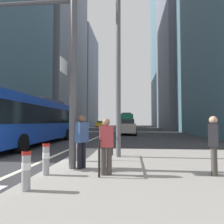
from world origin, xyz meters
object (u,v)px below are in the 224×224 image
(city_bus_red_receding, at_px, (127,121))
(car_receding_far, at_px, (128,127))
(traffic_signal_gantry, at_px, (18,47))
(pedestrian_waiting, at_px, (82,139))
(car_oncoming_mid, at_px, (100,124))
(bollard_left, at_px, (26,168))
(city_bus_red_distant, at_px, (129,121))
(car_oncoming_far, at_px, (73,125))
(bollard_back, at_px, (76,147))
(pedestrian_walking, at_px, (214,142))
(bollard_right, at_px, (46,157))
(car_receding_near, at_px, (127,126))
(city_bus_blue_oncoming, at_px, (35,119))
(street_lamp_post, at_px, (118,37))
(pedestrian_far, at_px, (106,144))

(city_bus_red_receding, relative_size, car_receding_far, 2.27)
(car_receding_far, bearing_deg, city_bus_red_receding, 91.85)
(traffic_signal_gantry, bearing_deg, pedestrian_waiting, 1.06)
(car_oncoming_mid, bearing_deg, bollard_left, -82.62)
(city_bus_red_distant, xyz_separation_m, traffic_signal_gantry, (-2.75, -53.56, 2.25))
(car_oncoming_far, bearing_deg, pedestrian_waiting, -73.36)
(bollard_back, xyz_separation_m, pedestrian_walking, (4.35, -1.66, 0.37))
(city_bus_red_receding, xyz_separation_m, bollard_back, (-1.05, -34.99, -1.17))
(car_oncoming_mid, distance_m, car_receding_far, 39.83)
(car_oncoming_far, bearing_deg, city_bus_red_receding, 32.82)
(city_bus_red_receding, distance_m, bollard_right, 37.11)
(car_receding_far, bearing_deg, pedestrian_walking, -82.13)
(city_bus_red_receding, height_order, car_oncoming_mid, city_bus_red_receding)
(city_bus_red_receding, distance_m, car_receding_near, 11.62)
(city_bus_blue_oncoming, distance_m, street_lamp_post, 9.04)
(car_receding_near, xyz_separation_m, bollard_left, (-1.52, -26.78, -0.37))
(city_bus_blue_oncoming, relative_size, bollard_left, 14.63)
(city_bus_blue_oncoming, bearing_deg, car_oncoming_far, 99.28)
(car_receding_near, relative_size, bollard_back, 4.60)
(city_bus_red_distant, xyz_separation_m, pedestrian_waiting, (-0.60, -53.52, -0.76))
(car_oncoming_mid, xyz_separation_m, traffic_signal_gantry, (6.34, -58.24, 3.10))
(street_lamp_post, xyz_separation_m, pedestrian_waiting, (-1.01, -2.30, -4.21))
(street_lamp_post, xyz_separation_m, bollard_right, (-1.79, -3.18, -4.65))
(city_bus_red_receding, xyz_separation_m, pedestrian_walking, (3.30, -36.65, -0.79))
(bollard_left, distance_m, pedestrian_walking, 4.82)
(city_bus_red_receding, height_order, pedestrian_walking, city_bus_red_receding)
(street_lamp_post, height_order, pedestrian_walking, street_lamp_post)
(car_oncoming_far, bearing_deg, car_oncoming_mid, 88.98)
(bollard_right, bearing_deg, city_bus_red_distant, 88.54)
(street_lamp_post, bearing_deg, car_receding_near, 90.38)
(street_lamp_post, relative_size, pedestrian_waiting, 4.79)
(pedestrian_walking, relative_size, pedestrian_far, 1.04)
(city_bus_red_receding, height_order, car_receding_near, city_bus_red_receding)
(street_lamp_post, bearing_deg, car_oncoming_mid, 99.64)
(car_receding_far, relative_size, pedestrian_waiting, 2.79)
(traffic_signal_gantry, distance_m, bollard_back, 3.99)
(car_receding_far, distance_m, bollard_left, 21.78)
(pedestrian_waiting, relative_size, pedestrian_walking, 1.03)
(city_bus_red_distant, xyz_separation_m, street_lamp_post, (0.41, -51.22, 3.45))
(bollard_back, bearing_deg, bollard_left, -92.33)
(car_oncoming_mid, bearing_deg, car_receding_near, -74.45)
(car_oncoming_mid, distance_m, car_oncoming_far, 28.14)
(bollard_left, bearing_deg, city_bus_blue_oncoming, 115.26)
(car_receding_far, height_order, pedestrian_waiting, car_receding_far)
(car_receding_near, distance_m, bollard_back, 23.45)
(street_lamp_post, height_order, pedestrian_waiting, street_lamp_post)
(car_receding_far, bearing_deg, pedestrian_far, -90.54)
(car_receding_near, xyz_separation_m, traffic_signal_gantry, (-3.01, -24.65, 3.10))
(city_bus_red_receding, relative_size, pedestrian_walking, 6.51)
(car_receding_near, distance_m, pedestrian_walking, 25.24)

